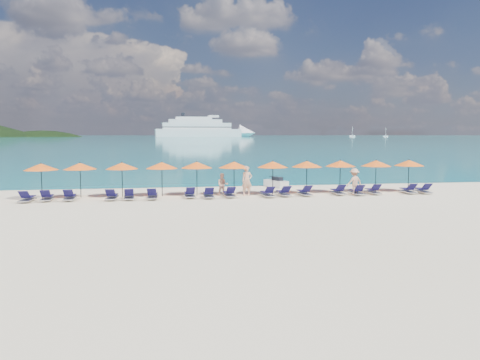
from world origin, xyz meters
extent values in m
plane|color=beige|center=(0.00, 0.00, 0.00)|extent=(1400.00, 1400.00, 0.00)
cube|color=#1FA9B2|center=(0.00, 660.00, 0.01)|extent=(1600.00, 1300.00, 0.01)
ellipsoid|color=black|center=(-150.00, 560.00, -35.00)|extent=(162.00, 126.00, 85.50)
cube|color=silver|center=(33.95, 545.80, 4.68)|extent=(104.19, 27.45, 9.36)
cone|color=silver|center=(95.50, 551.08, 4.68)|extent=(22.28, 22.28, 20.59)
cube|color=silver|center=(32.08, 545.64, 13.10)|extent=(83.43, 22.89, 7.49)
cube|color=silver|center=(30.22, 545.48, 18.72)|extent=(64.80, 19.44, 4.68)
cube|color=silver|center=(28.35, 545.32, 22.46)|extent=(44.05, 14.89, 3.28)
cube|color=black|center=(32.08, 545.64, 11.70)|extent=(84.47, 23.17, 0.84)
cube|color=black|center=(32.08, 545.64, 14.98)|extent=(82.39, 22.62, 0.84)
cylinder|color=black|center=(15.48, 544.21, 26.21)|extent=(4.12, 4.12, 5.15)
cube|color=silver|center=(215.10, 507.85, 0.91)|extent=(6.80, 2.27, 1.81)
cylinder|color=silver|center=(215.10, 507.85, 6.80)|extent=(0.41, 0.41, 11.34)
cube|color=silver|center=(253.35, 499.20, 0.80)|extent=(6.00, 2.00, 1.60)
cylinder|color=silver|center=(253.35, 499.20, 6.00)|extent=(0.36, 0.36, 10.00)
cube|color=silver|center=(3.73, 9.07, 0.27)|extent=(1.59, 2.33, 0.50)
cube|color=black|center=(3.80, 8.90, 0.64)|extent=(0.77, 1.02, 0.32)
cylinder|color=black|center=(3.53, 9.58, 0.77)|extent=(0.48, 0.24, 0.05)
imported|color=#DFA17E|center=(0.69, 4.44, 0.99)|extent=(0.80, 0.60, 1.97)
imported|color=#DFA17E|center=(-0.90, 4.61, 0.75)|extent=(0.76, 0.48, 1.49)
imported|color=#DFA17E|center=(7.84, 3.82, 0.88)|extent=(1.24, 0.81, 1.77)
cylinder|color=black|center=(-12.21, 4.96, 1.10)|extent=(0.05, 0.05, 2.20)
cone|color=#FF6116|center=(-12.21, 4.96, 2.02)|extent=(2.10, 2.10, 0.42)
sphere|color=black|center=(-12.21, 4.96, 2.24)|extent=(0.08, 0.08, 0.08)
cylinder|color=black|center=(-9.93, 5.20, 1.10)|extent=(0.05, 0.05, 2.20)
cone|color=#FF6116|center=(-9.93, 5.20, 2.02)|extent=(2.10, 2.10, 0.42)
sphere|color=black|center=(-9.93, 5.20, 2.24)|extent=(0.08, 0.08, 0.08)
cylinder|color=black|center=(-7.33, 5.10, 1.10)|extent=(0.05, 0.05, 2.20)
cone|color=#FF6116|center=(-7.33, 5.10, 2.02)|extent=(2.10, 2.10, 0.42)
sphere|color=black|center=(-7.33, 5.10, 2.24)|extent=(0.08, 0.08, 0.08)
cylinder|color=black|center=(-4.81, 5.14, 1.10)|extent=(0.05, 0.05, 2.20)
cone|color=#FF6116|center=(-4.81, 5.14, 2.02)|extent=(2.10, 2.10, 0.42)
sphere|color=black|center=(-4.81, 5.14, 2.24)|extent=(0.08, 0.08, 0.08)
cylinder|color=black|center=(-2.54, 5.20, 1.10)|extent=(0.05, 0.05, 2.20)
cone|color=#FF6116|center=(-2.54, 5.20, 2.02)|extent=(2.10, 2.10, 0.42)
sphere|color=black|center=(-2.54, 5.20, 2.24)|extent=(0.08, 0.08, 0.08)
cylinder|color=black|center=(-0.08, 5.01, 1.10)|extent=(0.05, 0.05, 2.20)
cone|color=#FF6116|center=(-0.08, 5.01, 2.02)|extent=(2.10, 2.10, 0.42)
sphere|color=black|center=(-0.08, 5.01, 2.24)|extent=(0.08, 0.08, 0.08)
cylinder|color=black|center=(2.53, 4.93, 1.10)|extent=(0.05, 0.05, 2.20)
cone|color=#FF6116|center=(2.53, 4.93, 2.02)|extent=(2.10, 2.10, 0.42)
sphere|color=black|center=(2.53, 4.93, 2.24)|extent=(0.08, 0.08, 0.08)
cylinder|color=black|center=(4.90, 4.97, 1.10)|extent=(0.05, 0.05, 2.20)
cone|color=#FF6116|center=(4.90, 4.97, 2.02)|extent=(2.10, 2.10, 0.42)
sphere|color=black|center=(4.90, 4.97, 2.24)|extent=(0.08, 0.08, 0.08)
cylinder|color=black|center=(7.35, 5.17, 1.10)|extent=(0.05, 0.05, 2.20)
cone|color=#FF6116|center=(7.35, 5.17, 2.02)|extent=(2.10, 2.10, 0.42)
sphere|color=black|center=(7.35, 5.17, 2.24)|extent=(0.08, 0.08, 0.08)
cylinder|color=black|center=(9.89, 4.99, 1.10)|extent=(0.05, 0.05, 2.20)
cone|color=#FF6116|center=(9.89, 4.99, 2.02)|extent=(2.10, 2.10, 0.42)
sphere|color=black|center=(9.89, 4.99, 2.24)|extent=(0.08, 0.08, 0.08)
cylinder|color=black|center=(12.37, 5.05, 1.10)|extent=(0.05, 0.05, 2.20)
cone|color=#FF6116|center=(12.37, 5.05, 2.02)|extent=(2.10, 2.10, 0.42)
sphere|color=black|center=(12.37, 5.05, 2.24)|extent=(0.08, 0.08, 0.08)
cube|color=silver|center=(-12.75, 3.72, 0.14)|extent=(0.67, 1.72, 0.06)
cube|color=#120F3C|center=(-12.74, 3.97, 0.30)|extent=(0.58, 1.12, 0.04)
cube|color=#120F3C|center=(-12.76, 3.17, 0.55)|extent=(0.57, 0.55, 0.43)
cube|color=silver|center=(-11.69, 3.97, 0.14)|extent=(0.75, 1.74, 0.06)
cube|color=#120F3C|center=(-11.70, 4.22, 0.30)|extent=(0.64, 1.14, 0.04)
cube|color=#120F3C|center=(-11.64, 3.42, 0.55)|extent=(0.59, 0.58, 0.43)
cube|color=silver|center=(-10.37, 4.00, 0.14)|extent=(0.69, 1.72, 0.06)
cube|color=#120F3C|center=(-10.38, 4.25, 0.30)|extent=(0.60, 1.12, 0.04)
cube|color=#120F3C|center=(-10.35, 3.45, 0.55)|extent=(0.57, 0.56, 0.43)
cube|color=silver|center=(-7.86, 3.83, 0.14)|extent=(0.70, 1.73, 0.06)
cube|color=#120F3C|center=(-7.84, 4.08, 0.30)|extent=(0.60, 1.13, 0.04)
cube|color=#120F3C|center=(-7.88, 3.28, 0.55)|extent=(0.58, 0.56, 0.43)
cube|color=silver|center=(-6.82, 3.81, 0.14)|extent=(0.74, 1.74, 0.06)
cube|color=#120F3C|center=(-6.84, 4.06, 0.30)|extent=(0.63, 1.14, 0.04)
cube|color=#120F3C|center=(-6.78, 3.26, 0.55)|extent=(0.59, 0.57, 0.43)
cube|color=silver|center=(-5.40, 3.79, 0.14)|extent=(0.68, 1.72, 0.06)
cube|color=#120F3C|center=(-5.39, 4.04, 0.30)|extent=(0.59, 1.12, 0.04)
cube|color=#120F3C|center=(-5.42, 3.24, 0.55)|extent=(0.57, 0.56, 0.43)
cube|color=silver|center=(-3.08, 4.05, 0.14)|extent=(0.70, 1.73, 0.06)
cube|color=#120F3C|center=(-3.09, 4.30, 0.30)|extent=(0.60, 1.13, 0.04)
cube|color=#120F3C|center=(-3.05, 3.50, 0.55)|extent=(0.58, 0.56, 0.43)
cube|color=silver|center=(-1.91, 3.74, 0.14)|extent=(0.63, 1.70, 0.06)
cube|color=#120F3C|center=(-1.91, 3.99, 0.30)|extent=(0.56, 1.10, 0.04)
cube|color=#120F3C|center=(-1.90, 3.19, 0.55)|extent=(0.55, 0.54, 0.43)
cube|color=silver|center=(-0.56, 3.93, 0.14)|extent=(0.74, 1.74, 0.06)
cube|color=#120F3C|center=(-0.58, 4.18, 0.30)|extent=(0.62, 1.14, 0.04)
cube|color=#120F3C|center=(-0.52, 3.38, 0.55)|extent=(0.59, 0.57, 0.43)
cube|color=silver|center=(1.88, 3.67, 0.14)|extent=(0.76, 1.75, 0.06)
cube|color=#120F3C|center=(1.86, 3.92, 0.30)|extent=(0.64, 1.14, 0.04)
cube|color=#120F3C|center=(1.93, 3.12, 0.55)|extent=(0.59, 0.58, 0.43)
cube|color=silver|center=(3.00, 3.86, 0.14)|extent=(0.75, 1.74, 0.06)
cube|color=#120F3C|center=(2.98, 4.11, 0.30)|extent=(0.63, 1.14, 0.04)
cube|color=#120F3C|center=(3.04, 3.31, 0.55)|extent=(0.59, 0.58, 0.43)
cube|color=silver|center=(4.43, 3.92, 0.14)|extent=(0.72, 1.73, 0.06)
cube|color=#120F3C|center=(4.41, 4.17, 0.30)|extent=(0.61, 1.13, 0.04)
cube|color=#120F3C|center=(4.46, 3.37, 0.55)|extent=(0.58, 0.57, 0.43)
cube|color=silver|center=(6.79, 4.06, 0.14)|extent=(0.64, 1.71, 0.06)
cube|color=#120F3C|center=(6.79, 4.31, 0.30)|extent=(0.56, 1.11, 0.04)
cube|color=#120F3C|center=(6.79, 3.51, 0.55)|extent=(0.56, 0.54, 0.43)
cube|color=silver|center=(7.98, 3.74, 0.14)|extent=(0.67, 1.72, 0.06)
cube|color=#120F3C|center=(7.99, 3.99, 0.30)|extent=(0.58, 1.12, 0.04)
cube|color=#120F3C|center=(7.96, 3.19, 0.55)|extent=(0.57, 0.55, 0.43)
cube|color=silver|center=(9.23, 3.97, 0.14)|extent=(0.70, 1.73, 0.06)
cube|color=#120F3C|center=(9.25, 4.22, 0.30)|extent=(0.60, 1.13, 0.04)
cube|color=#120F3C|center=(9.21, 3.42, 0.55)|extent=(0.58, 0.56, 0.43)
cube|color=silver|center=(11.75, 3.92, 0.14)|extent=(0.69, 1.72, 0.06)
cube|color=#120F3C|center=(11.76, 4.17, 0.30)|extent=(0.59, 1.12, 0.04)
cube|color=#120F3C|center=(11.73, 3.37, 0.55)|extent=(0.57, 0.56, 0.43)
cube|color=silver|center=(12.78, 3.82, 0.14)|extent=(0.71, 1.73, 0.06)
cube|color=#120F3C|center=(12.79, 4.07, 0.30)|extent=(0.61, 1.13, 0.04)
cube|color=#120F3C|center=(12.75, 3.28, 0.55)|extent=(0.58, 0.57, 0.43)
camera|label=1|loc=(-4.48, -25.55, 4.08)|focal=35.00mm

